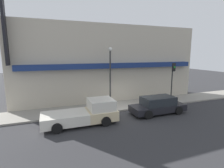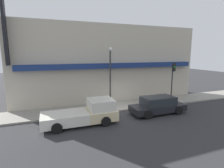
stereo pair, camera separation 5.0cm
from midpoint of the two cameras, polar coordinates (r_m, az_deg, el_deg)
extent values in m
plane|color=#2D2D30|center=(16.03, 4.60, -8.77)|extent=(80.00, 80.00, 0.00)
cube|color=gray|center=(17.29, 2.53, -7.10)|extent=(36.00, 2.95, 0.14)
cube|color=#BCB29E|center=(19.34, -0.83, 6.66)|extent=(19.80, 3.00, 8.06)
cube|color=navy|center=(17.66, 1.14, 6.02)|extent=(18.22, 0.60, 0.50)
cube|color=black|center=(16.69, -31.63, 15.58)|extent=(0.20, 0.80, 6.02)
cube|color=beige|center=(13.55, -3.52, -9.66)|extent=(2.16, 2.06, 0.72)
cube|color=silver|center=(13.32, -3.55, -6.60)|extent=(1.84, 1.89, 0.78)
cube|color=silver|center=(13.08, -15.12, -10.73)|extent=(3.24, 2.06, 0.72)
cylinder|color=black|center=(14.58, -4.49, -9.23)|extent=(0.70, 0.22, 0.70)
cylinder|color=black|center=(12.74, -1.90, -12.11)|extent=(0.70, 0.22, 0.70)
cylinder|color=black|center=(14.10, -17.92, -10.38)|extent=(0.70, 0.22, 0.70)
cylinder|color=black|center=(12.19, -17.46, -13.63)|extent=(0.70, 0.22, 0.70)
cube|color=black|center=(15.76, 14.78, -7.53)|extent=(4.82, 1.79, 0.56)
cube|color=#23282D|center=(15.58, 14.89, -5.30)|extent=(2.79, 1.61, 0.71)
cylinder|color=black|center=(17.35, 17.13, -6.51)|extent=(0.70, 0.22, 0.70)
cylinder|color=black|center=(16.03, 21.04, -8.09)|extent=(0.70, 0.22, 0.70)
cylinder|color=black|center=(15.76, 8.38, -7.83)|extent=(0.70, 0.22, 0.70)
cylinder|color=black|center=(14.30, 11.86, -9.81)|extent=(0.70, 0.22, 0.70)
cylinder|color=yellow|center=(17.28, 9.57, -6.08)|extent=(0.20, 0.20, 0.53)
sphere|color=yellow|center=(17.19, 9.61, -4.99)|extent=(0.19, 0.19, 0.19)
cylinder|color=#2D2D2D|center=(16.57, -0.49, 1.66)|extent=(0.14, 0.14, 5.21)
sphere|color=silver|center=(16.40, -0.50, 11.34)|extent=(0.36, 0.36, 0.36)
cylinder|color=#2D2D2D|center=(18.55, 19.02, 0.21)|extent=(0.12, 0.12, 4.07)
cube|color=black|center=(18.24, 19.63, 5.20)|extent=(0.28, 0.20, 0.80)
sphere|color=green|center=(18.14, 19.87, 5.16)|extent=(0.16, 0.16, 0.16)
camera|label=1|loc=(0.03, -89.91, 0.02)|focal=28.00mm
camera|label=2|loc=(0.03, 90.09, -0.02)|focal=28.00mm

